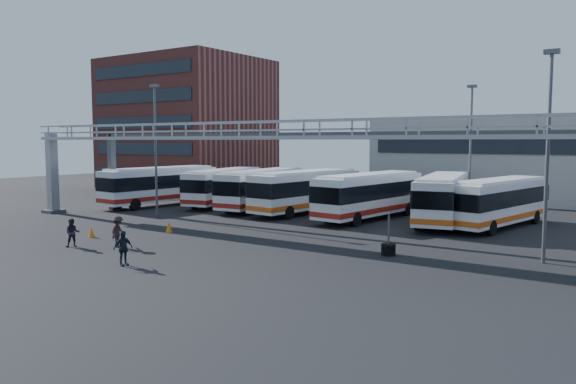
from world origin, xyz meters
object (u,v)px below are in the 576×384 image
Objects in this scene: pedestrian_d at (123,248)px; cone_right at (169,227)px; light_pole_back at (470,143)px; cone_left at (92,232)px; bus_2 at (263,187)px; pedestrian_b at (72,233)px; light_pole_left at (156,143)px; pedestrian_c at (118,232)px; bus_1 at (225,185)px; bus_4 at (370,194)px; bus_6 at (499,201)px; bus_5 at (443,197)px; light_pole_mid at (548,145)px; bus_0 at (160,184)px; tire_stack at (388,248)px; bus_3 at (306,190)px.

cone_right is (-5.46, 8.20, -0.49)m from pedestrian_d.
cone_left is at bearing -125.75° from light_pole_back.
bus_2 reaches higher than pedestrian_b.
light_pole_back is 17.37m from bus_2.
cone_left is (-7.94, 4.12, -0.52)m from pedestrian_d.
light_pole_left is 6.37× the size of pedestrian_b.
cone_right is at bearing -37.19° from light_pole_left.
pedestrian_c is at bearing -74.47° from cone_right.
bus_1 is 20.64m from pedestrian_c.
bus_4 is (14.34, 8.03, -3.80)m from light_pole_left.
bus_1 is at bearing -177.42° from bus_4.
bus_6 is at bearing -3.66° from bus_2.
light_pole_left is at bearing -167.28° from bus_5.
light_pole_mid reaches higher than pedestrian_d.
bus_0 is 25.33m from bus_5.
bus_1 reaches higher than tire_stack.
bus_1 is at bearing 103.83° from cone_left.
bus_0 reaches higher than pedestrian_c.
tire_stack is at bearing 4.39° from cone_right.
bus_1 is 6.70× the size of pedestrian_d.
pedestrian_b is 0.95× the size of pedestrian_d.
cone_right is (6.84, -13.64, -1.50)m from bus_1.
pedestrian_b is (6.17, -20.30, -1.05)m from bus_1.
pedestrian_c is (-0.93, -18.22, -1.06)m from bus_3.
bus_1 is 5.27× the size of tire_stack.
cone_right is at bearing -74.76° from bus_1.
cone_right is 0.33× the size of tire_stack.
light_pole_back is at bearing 2.20° from bus_1.
cone_left is at bearing 55.52° from pedestrian_c.
pedestrian_c is at bearing -118.78° from bus_6.
bus_2 is 16.60× the size of cone_right.
light_pole_left is at bearing 142.81° from cone_right.
light_pole_left is at bearing -147.58° from bus_6.
bus_4 is at bearing 146.55° from light_pole_mid.
light_pole_back reaches higher than bus_4.
cone_left is (3.64, -8.72, -5.41)m from light_pole_left.
pedestrian_b is (-8.88, -19.33, -1.12)m from bus_4.
bus_6 is at bearing 21.71° from light_pole_left.
bus_6 is (24.12, 0.32, -0.00)m from bus_1.
bus_5 is 7.34× the size of pedestrian_b.
bus_6 reaches higher than pedestrian_d.
bus_3 is 13.29m from cone_right.
light_pole_back is at bearing 118.07° from light_pole_mid.
light_pole_left is 0.91× the size of bus_6.
light_pole_back is at bearing 34.99° from light_pole_left.
bus_2 is 10.37m from bus_4.
bus_6 is at bearing -57.48° from pedestrian_c.
pedestrian_c is at bearing -16.49° from cone_left.
tire_stack is at bearing -89.90° from bus_6.
bus_5 is (11.16, 0.58, -0.01)m from bus_3.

